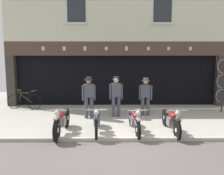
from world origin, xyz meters
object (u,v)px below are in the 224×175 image
(motorcycle_left, at_px, (62,121))
(salesman_left, at_px, (89,95))
(motorcycle_center_right, at_px, (171,120))
(tyre_sign_pole, at_px, (223,82))
(shopkeeper_center, at_px, (116,94))
(advert_board_near, at_px, (78,73))
(assistant_far_right, at_px, (116,95))
(motorcycle_center, at_px, (134,120))
(motorcycle_center_left, at_px, (97,120))
(leaning_bicycle, at_px, (24,101))
(salesman_right, at_px, (146,95))

(motorcycle_left, relative_size, salesman_left, 1.21)
(motorcycle_center_right, bearing_deg, tyre_sign_pole, -138.06)
(shopkeeper_center, distance_m, advert_board_near, 3.24)
(motorcycle_left, bearing_deg, assistant_far_right, -128.81)
(motorcycle_left, distance_m, advert_board_near, 4.88)
(motorcycle_center, height_order, tyre_sign_pole, tyre_sign_pole)
(shopkeeper_center, relative_size, advert_board_near, 1.76)
(motorcycle_center, height_order, advert_board_near, advert_board_near)
(motorcycle_center_left, height_order, motorcycle_center, motorcycle_center_left)
(motorcycle_center_right, distance_m, advert_board_near, 6.02)
(motorcycle_left, relative_size, motorcycle_center_left, 1.05)
(motorcycle_center_right, height_order, advert_board_near, advert_board_near)
(shopkeeper_center, xyz_separation_m, assistant_far_right, (-0.00, -0.06, -0.03))
(motorcycle_left, bearing_deg, motorcycle_center, -175.64)
(salesman_left, relative_size, leaning_bicycle, 0.96)
(motorcycle_center, bearing_deg, motorcycle_center_right, 176.11)
(tyre_sign_pole, bearing_deg, assistant_far_right, -170.81)
(motorcycle_center_left, distance_m, assistant_far_right, 2.23)
(leaning_bicycle, bearing_deg, shopkeeper_center, 80.12)
(salesman_left, distance_m, shopkeeper_center, 1.15)
(motorcycle_left, relative_size, salesman_right, 1.25)
(tyre_sign_pole, distance_m, leaning_bicycle, 9.42)
(salesman_right, height_order, tyre_sign_pole, tyre_sign_pole)
(tyre_sign_pole, bearing_deg, salesman_right, -170.24)
(motorcycle_center_right, bearing_deg, motorcycle_left, 1.91)
(advert_board_near, bearing_deg, motorcycle_center_right, -51.07)
(motorcycle_center_left, xyz_separation_m, salesman_left, (-0.44, 1.85, 0.52))
(shopkeeper_center, xyz_separation_m, advert_board_near, (-1.95, 2.47, 0.77))
(motorcycle_center, relative_size, assistant_far_right, 1.25)
(motorcycle_center_right, height_order, shopkeeper_center, shopkeeper_center)
(advert_board_near, bearing_deg, motorcycle_center_left, -74.50)
(motorcycle_left, xyz_separation_m, leaning_bicycle, (-2.66, 3.68, -0.05))
(motorcycle_center, xyz_separation_m, salesman_left, (-1.67, 1.81, 0.53))
(motorcycle_center, bearing_deg, advert_board_near, -64.13)
(motorcycle_center, xyz_separation_m, leaning_bicycle, (-5.00, 3.53, -0.03))
(advert_board_near, bearing_deg, salesman_left, -73.12)
(salesman_right, relative_size, assistant_far_right, 1.00)
(salesman_right, bearing_deg, motorcycle_center_left, 61.25)
(motorcycle_center_left, bearing_deg, motorcycle_left, 3.78)
(salesman_left, bearing_deg, leaning_bicycle, -41.04)
(motorcycle_left, height_order, salesman_right, salesman_right)
(tyre_sign_pole, bearing_deg, motorcycle_center, -146.99)
(motorcycle_center, relative_size, advert_board_near, 2.13)
(motorcycle_left, relative_size, advert_board_near, 2.13)
(motorcycle_center, relative_size, tyre_sign_pole, 0.85)
(motorcycle_left, xyz_separation_m, motorcycle_center, (2.34, 0.15, -0.02))
(motorcycle_center_right, relative_size, advert_board_near, 2.14)
(tyre_sign_pole, bearing_deg, motorcycle_left, -156.05)
(salesman_right, bearing_deg, salesman_left, 21.39)
(motorcycle_center_left, relative_size, leaning_bicycle, 1.11)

